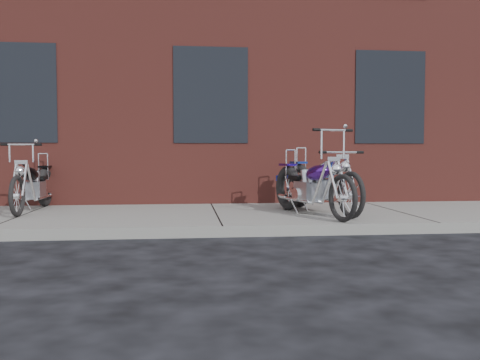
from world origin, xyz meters
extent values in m
plane|color=black|center=(0.00, 0.00, 0.00)|extent=(120.00, 120.00, 0.00)
cube|color=gray|center=(0.00, 1.50, 0.07)|extent=(22.00, 3.00, 0.15)
cube|color=maroon|center=(0.00, 8.00, 4.00)|extent=(22.00, 10.00, 8.00)
torus|color=black|center=(1.28, 1.64, 0.52)|extent=(0.35, 0.76, 0.74)
torus|color=black|center=(1.73, 0.08, 0.49)|extent=(0.26, 0.67, 0.67)
cube|color=gray|center=(1.46, 1.01, 0.51)|extent=(0.39, 0.48, 0.31)
ellipsoid|color=#44177E|center=(1.54, 0.73, 0.81)|extent=(0.42, 0.62, 0.32)
cube|color=black|center=(1.39, 1.27, 0.72)|extent=(0.32, 0.35, 0.06)
cylinder|color=white|center=(1.70, 0.21, 0.76)|extent=(0.12, 0.30, 0.56)
cylinder|color=white|center=(1.66, 0.33, 1.44)|extent=(0.56, 0.19, 0.03)
cylinder|color=white|center=(1.30, 1.56, 0.92)|extent=(0.03, 0.03, 0.50)
cylinder|color=white|center=(1.52, 1.26, 0.38)|extent=(0.31, 0.91, 0.05)
torus|color=black|center=(1.55, 2.05, 0.54)|extent=(0.33, 0.79, 0.77)
torus|color=black|center=(1.96, 0.42, 0.50)|extent=(0.24, 0.70, 0.70)
cube|color=gray|center=(1.72, 1.39, 0.53)|extent=(0.40, 0.49, 0.32)
ellipsoid|color=#1E40B3|center=(1.79, 1.09, 0.84)|extent=(0.41, 0.64, 0.33)
cube|color=beige|center=(1.65, 1.66, 0.74)|extent=(0.32, 0.35, 0.06)
cylinder|color=white|center=(1.93, 0.55, 0.78)|extent=(0.12, 0.31, 0.58)
cylinder|color=white|center=(1.90, 0.68, 1.13)|extent=(0.58, 0.17, 0.03)
cylinder|color=white|center=(1.58, 1.97, 0.94)|extent=(0.03, 0.03, 0.52)
cylinder|color=white|center=(1.79, 1.65, 0.39)|extent=(0.28, 0.95, 0.05)
torus|color=black|center=(-3.00, 2.70, 0.50)|extent=(0.14, 0.70, 0.70)
torus|color=black|center=(-3.01, 1.18, 0.47)|extent=(0.07, 0.63, 0.63)
cube|color=gray|center=(-3.00, 2.08, 0.49)|extent=(0.27, 0.39, 0.29)
ellipsoid|color=black|center=(-3.01, 1.81, 0.77)|extent=(0.25, 0.53, 0.30)
cube|color=black|center=(-3.00, 2.33, 0.68)|extent=(0.23, 0.27, 0.06)
cylinder|color=white|center=(-3.01, 1.30, 0.72)|extent=(0.04, 0.28, 0.52)
cylinder|color=white|center=(-3.01, 1.42, 1.25)|extent=(0.53, 0.03, 0.03)
cylinder|color=white|center=(-3.00, 2.62, 0.87)|extent=(0.02, 0.02, 0.47)
cylinder|color=white|center=(-2.89, 2.29, 0.36)|extent=(0.05, 0.87, 0.05)
camera|label=1|loc=(-0.48, -6.60, 1.10)|focal=38.00mm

